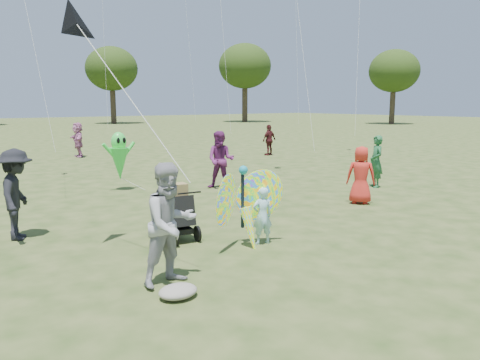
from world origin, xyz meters
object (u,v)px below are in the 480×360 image
crowd_a (361,175)px  crowd_b (17,194)px  alien_kite (119,158)px  crowd_h (269,140)px  butterfly_kite (245,207)px  crowd_e (221,160)px  adult_man (171,224)px  jogging_stroller (175,208)px  child_girl (262,216)px  crowd_j (78,140)px  crowd_f (376,162)px

crowd_a → crowd_b: crowd_b is taller
alien_kite → crowd_h: bearing=24.0°
butterfly_kite → crowd_e: bearing=58.5°
crowd_b → crowd_h: crowd_b is taller
crowd_h → butterfly_kite: size_ratio=0.87×
adult_man → jogging_stroller: 2.26m
crowd_e → crowd_h: (7.20, 5.89, -0.12)m
child_girl → crowd_h: 14.76m
jogging_stroller → adult_man: bearing=-111.4°
crowd_b → jogging_stroller: size_ratio=1.58×
child_girl → crowd_j: bearing=-81.6°
child_girl → alien_kite: (0.16, 6.61, 0.44)m
jogging_stroller → crowd_b: bearing=152.0°
crowd_a → crowd_h: crowd_h is taller
child_girl → crowd_e: bearing=-101.9°
child_girl → alien_kite: 6.62m
crowd_b → crowd_j: size_ratio=1.05×
child_girl → crowd_f: 6.97m
crowd_a → crowd_b: bearing=37.2°
crowd_b → crowd_j: 14.14m
crowd_a → crowd_h: 11.34m
child_girl → crowd_j: crowd_j is taller
child_girl → adult_man: bearing=32.2°
crowd_f → jogging_stroller: crowd_f is taller
crowd_a → butterfly_kite: butterfly_kite is taller
crowd_b → jogging_stroller: 3.00m
crowd_f → alien_kite: bearing=-92.1°
adult_man → crowd_f: adult_man is taller
crowd_e → jogging_stroller: (-3.81, -3.79, -0.26)m
crowd_a → crowd_f: 2.59m
crowd_a → crowd_h: (5.62, 9.85, 0.01)m
crowd_b → crowd_f: size_ratio=1.09×
butterfly_kite → crowd_a: bearing=12.8°
crowd_b → jogging_stroller: (2.35, -1.85, -0.25)m
crowd_j → child_girl: bearing=0.6°
crowd_b → butterfly_kite: 4.35m
crowd_f → alien_kite: (-6.42, 4.32, 0.17)m
alien_kite → crowd_a: bearing=-53.2°
crowd_b → jogging_stroller: crowd_b is taller
crowd_h → alien_kite: (-9.74, -4.33, 0.21)m
crowd_f → butterfly_kite: size_ratio=0.92×
crowd_h → butterfly_kite: bearing=38.5°
crowd_e → crowd_h: bearing=87.3°
child_girl → butterfly_kite: size_ratio=0.61×
adult_man → crowd_h: adult_man is taller
adult_man → crowd_a: size_ratio=1.18×
crowd_b → crowd_e: 6.45m
crowd_b → crowd_h: size_ratio=1.15×
child_girl → jogging_stroller: bearing=-32.5°
crowd_a → crowd_j: crowd_j is taller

